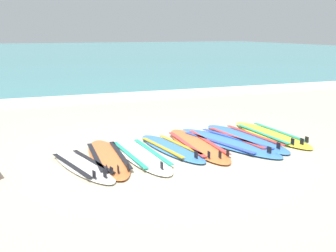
{
  "coord_description": "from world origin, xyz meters",
  "views": [
    {
      "loc": [
        -2.33,
        -6.39,
        2.09
      ],
      "look_at": [
        0.45,
        0.94,
        0.25
      ],
      "focal_mm": 43.44,
      "sensor_mm": 36.0,
      "label": 1
    }
  ],
  "objects_px": {
    "surfboard_4": "(197,145)",
    "surfboard_7": "(270,134)",
    "surfboard_1": "(108,157)",
    "surfboard_3": "(171,148)",
    "surfboard_0": "(82,165)",
    "surfboard_5": "(227,142)",
    "surfboard_2": "(141,155)",
    "surfboard_6": "(244,138)"
  },
  "relations": [
    {
      "from": "surfboard_6",
      "to": "surfboard_1",
      "type": "bearing_deg",
      "value": -173.85
    },
    {
      "from": "surfboard_2",
      "to": "surfboard_3",
      "type": "bearing_deg",
      "value": 17.8
    },
    {
      "from": "surfboard_4",
      "to": "surfboard_5",
      "type": "xyz_separation_m",
      "value": [
        0.6,
        -0.04,
        -0.0
      ]
    },
    {
      "from": "surfboard_4",
      "to": "surfboard_5",
      "type": "height_order",
      "value": "same"
    },
    {
      "from": "surfboard_1",
      "to": "surfboard_4",
      "type": "distance_m",
      "value": 1.73
    },
    {
      "from": "surfboard_1",
      "to": "surfboard_2",
      "type": "relative_size",
      "value": 0.98
    },
    {
      "from": "surfboard_2",
      "to": "surfboard_7",
      "type": "height_order",
      "value": "same"
    },
    {
      "from": "surfboard_4",
      "to": "surfboard_6",
      "type": "xyz_separation_m",
      "value": [
        1.08,
        0.12,
        -0.0
      ]
    },
    {
      "from": "surfboard_0",
      "to": "surfboard_6",
      "type": "xyz_separation_m",
      "value": [
        3.27,
        0.56,
        -0.0
      ]
    },
    {
      "from": "surfboard_5",
      "to": "surfboard_6",
      "type": "height_order",
      "value": "same"
    },
    {
      "from": "surfboard_1",
      "to": "surfboard_6",
      "type": "distance_m",
      "value": 2.81
    },
    {
      "from": "surfboard_2",
      "to": "surfboard_4",
      "type": "relative_size",
      "value": 0.94
    },
    {
      "from": "surfboard_5",
      "to": "surfboard_4",
      "type": "bearing_deg",
      "value": 176.62
    },
    {
      "from": "surfboard_1",
      "to": "surfboard_6",
      "type": "relative_size",
      "value": 0.91
    },
    {
      "from": "surfboard_1",
      "to": "surfboard_5",
      "type": "relative_size",
      "value": 0.86
    },
    {
      "from": "surfboard_2",
      "to": "surfboard_4",
      "type": "height_order",
      "value": "same"
    },
    {
      "from": "surfboard_3",
      "to": "surfboard_7",
      "type": "distance_m",
      "value": 2.26
    },
    {
      "from": "surfboard_7",
      "to": "surfboard_3",
      "type": "bearing_deg",
      "value": -175.06
    },
    {
      "from": "surfboard_7",
      "to": "surfboard_0",
      "type": "bearing_deg",
      "value": -171.15
    },
    {
      "from": "surfboard_4",
      "to": "surfboard_6",
      "type": "height_order",
      "value": "same"
    },
    {
      "from": "surfboard_4",
      "to": "surfboard_7",
      "type": "distance_m",
      "value": 1.73
    },
    {
      "from": "surfboard_3",
      "to": "surfboard_2",
      "type": "bearing_deg",
      "value": -162.2
    },
    {
      "from": "surfboard_4",
      "to": "surfboard_5",
      "type": "relative_size",
      "value": 0.93
    },
    {
      "from": "surfboard_3",
      "to": "surfboard_5",
      "type": "relative_size",
      "value": 0.8
    },
    {
      "from": "surfboard_5",
      "to": "surfboard_7",
      "type": "height_order",
      "value": "same"
    },
    {
      "from": "surfboard_3",
      "to": "surfboard_7",
      "type": "xyz_separation_m",
      "value": [
        2.25,
        0.19,
        0.0
      ]
    },
    {
      "from": "surfboard_1",
      "to": "surfboard_3",
      "type": "relative_size",
      "value": 1.08
    },
    {
      "from": "surfboard_0",
      "to": "surfboard_6",
      "type": "distance_m",
      "value": 3.31
    },
    {
      "from": "surfboard_1",
      "to": "surfboard_6",
      "type": "height_order",
      "value": "same"
    },
    {
      "from": "surfboard_0",
      "to": "surfboard_7",
      "type": "xyz_separation_m",
      "value": [
        3.91,
        0.61,
        -0.0
      ]
    },
    {
      "from": "surfboard_1",
      "to": "surfboard_5",
      "type": "xyz_separation_m",
      "value": [
        2.32,
        0.15,
        -0.0
      ]
    },
    {
      "from": "surfboard_1",
      "to": "surfboard_3",
      "type": "distance_m",
      "value": 1.2
    },
    {
      "from": "surfboard_3",
      "to": "surfboard_5",
      "type": "bearing_deg",
      "value": -0.5
    },
    {
      "from": "surfboard_0",
      "to": "surfboard_2",
      "type": "distance_m",
      "value": 1.04
    },
    {
      "from": "surfboard_0",
      "to": "surfboard_6",
      "type": "height_order",
      "value": "same"
    },
    {
      "from": "surfboard_2",
      "to": "surfboard_7",
      "type": "xyz_separation_m",
      "value": [
        2.89,
        0.4,
        0.0
      ]
    },
    {
      "from": "surfboard_2",
      "to": "surfboard_3",
      "type": "xyz_separation_m",
      "value": [
        0.64,
        0.2,
        0.0
      ]
    },
    {
      "from": "surfboard_0",
      "to": "surfboard_5",
      "type": "xyz_separation_m",
      "value": [
        2.79,
        0.4,
        -0.0
      ]
    },
    {
      "from": "surfboard_1",
      "to": "surfboard_6",
      "type": "bearing_deg",
      "value": 6.15
    },
    {
      "from": "surfboard_1",
      "to": "surfboard_2",
      "type": "distance_m",
      "value": 0.56
    },
    {
      "from": "surfboard_2",
      "to": "surfboard_7",
      "type": "relative_size",
      "value": 0.98
    },
    {
      "from": "surfboard_0",
      "to": "surfboard_7",
      "type": "relative_size",
      "value": 0.86
    }
  ]
}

